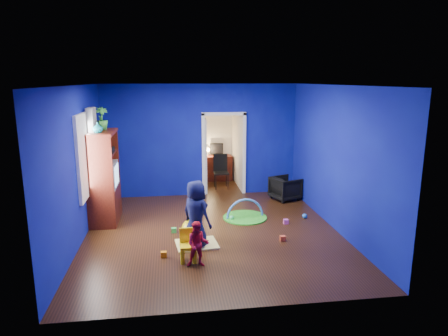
{
  "coord_description": "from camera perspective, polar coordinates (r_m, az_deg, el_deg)",
  "views": [
    {
      "loc": [
        -0.81,
        -7.49,
        3.01
      ],
      "look_at": [
        0.28,
        0.4,
        1.23
      ],
      "focal_mm": 32.0,
      "sensor_mm": 36.0,
      "label": 1
    }
  ],
  "objects": [
    {
      "name": "armchair",
      "position": [
        10.28,
        8.77,
        -2.87
      ],
      "size": [
        0.84,
        0.82,
        0.59
      ],
      "primitive_type": "imported",
      "rotation": [
        0.0,
        0.0,
        1.94
      ],
      "color": "black",
      "rests_on": "floor"
    },
    {
      "name": "alcove",
      "position": [
        11.34,
        -0.63,
        3.65
      ],
      "size": [
        1.0,
        1.75,
        2.5
      ],
      "primitive_type": null,
      "color": "silver",
      "rests_on": "floor"
    },
    {
      "name": "hopper_ball",
      "position": [
        7.65,
        -4.48,
        -8.82
      ],
      "size": [
        0.44,
        0.44,
        0.44
      ],
      "primitive_type": "sphere",
      "color": "yellow",
      "rests_on": "floor"
    },
    {
      "name": "wall_left",
      "position": [
        7.83,
        -20.17,
        0.31
      ],
      "size": [
        0.02,
        5.5,
        2.9
      ],
      "primitive_type": "cube",
      "color": "#0B0E7F",
      "rests_on": "floor"
    },
    {
      "name": "kid_chair",
      "position": [
        6.86,
        -5.14,
        -11.21
      ],
      "size": [
        0.29,
        0.29,
        0.5
      ],
      "primitive_type": "cube",
      "rotation": [
        0.0,
        0.0,
        0.03
      ],
      "color": "yellow",
      "rests_on": "floor"
    },
    {
      "name": "toy_1",
      "position": [
        9.06,
        11.46,
        -6.72
      ],
      "size": [
        0.11,
        0.11,
        0.11
      ],
      "primitive_type": "sphere",
      "color": "blue",
      "rests_on": "floor"
    },
    {
      "name": "study_desk",
      "position": [
        12.12,
        -1.0,
        0.02
      ],
      "size": [
        0.88,
        0.44,
        0.75
      ],
      "primitive_type": "cube",
      "color": "#3D140A",
      "rests_on": "floor"
    },
    {
      "name": "play_mat",
      "position": [
        8.93,
        3.01,
        -7.06
      ],
      "size": [
        0.97,
        0.97,
        0.03
      ],
      "primitive_type": "cylinder",
      "color": "green",
      "rests_on": "floor"
    },
    {
      "name": "tv_armoire",
      "position": [
        8.84,
        -16.83,
        -1.24
      ],
      "size": [
        0.58,
        1.14,
        1.96
      ],
      "primitive_type": "cube",
      "color": "#3F130A",
      "rests_on": "floor"
    },
    {
      "name": "wall_front",
      "position": [
        5.05,
        1.74,
        -5.41
      ],
      "size": [
        5.0,
        0.02,
        2.9
      ],
      "primitive_type": "cube",
      "color": "#0B0E7F",
      "rests_on": "floor"
    },
    {
      "name": "desk_monitor",
      "position": [
        12.12,
        -1.07,
        2.8
      ],
      "size": [
        0.4,
        0.05,
        0.32
      ],
      "primitive_type": "cube",
      "color": "black",
      "rests_on": "study_desk"
    },
    {
      "name": "toy_arch",
      "position": [
        8.92,
        3.01,
        -7.01
      ],
      "size": [
        0.86,
        0.15,
        0.86
      ],
      "primitive_type": "torus",
      "rotation": [
        1.57,
        0.0,
        0.12
      ],
      "color": "#3F8CD8",
      "rests_on": "floor"
    },
    {
      "name": "toddler_red",
      "position": [
        6.63,
        -3.75,
        -10.81
      ],
      "size": [
        0.39,
        0.32,
        0.76
      ],
      "primitive_type": "imported",
      "rotation": [
        0.0,
        0.0,
        -0.08
      ],
      "color": "red",
      "rests_on": "floor"
    },
    {
      "name": "floor",
      "position": [
        8.11,
        -1.6,
        -9.21
      ],
      "size": [
        5.0,
        5.5,
        0.01
      ],
      "primitive_type": "cube",
      "color": "black",
      "rests_on": "ground"
    },
    {
      "name": "ceiling",
      "position": [
        7.53,
        -1.73,
        11.74
      ],
      "size": [
        5.0,
        5.5,
        0.01
      ],
      "primitive_type": "cube",
      "color": "white",
      "rests_on": "wall_back"
    },
    {
      "name": "toy_5",
      "position": [
        8.15,
        -7.17,
        -8.81
      ],
      "size": [
        0.1,
        0.08,
        0.1
      ],
      "primitive_type": "cube",
      "color": "green",
      "rests_on": "floor"
    },
    {
      "name": "toy_2",
      "position": [
        7.13,
        -8.6,
        -12.1
      ],
      "size": [
        0.1,
        0.08,
        0.1
      ],
      "primitive_type": "cube",
      "color": "orange",
      "rests_on": "floor"
    },
    {
      "name": "yellow_blanket",
      "position": [
        7.56,
        -3.91,
        -10.79
      ],
      "size": [
        0.81,
        0.67,
        0.03
      ],
      "primitive_type": "cube",
      "rotation": [
        0.0,
        0.0,
        0.1
      ],
      "color": "#F2E07A",
      "rests_on": "floor"
    },
    {
      "name": "crt_tv",
      "position": [
        8.83,
        -16.59,
        -0.98
      ],
      "size": [
        0.46,
        0.7,
        0.54
      ],
      "primitive_type": "cube",
      "color": "silver",
      "rests_on": "tv_armoire"
    },
    {
      "name": "child_black",
      "position": [
        7.46,
        -4.02,
        -6.74
      ],
      "size": [
        0.38,
        0.46,
        1.09
      ],
      "primitive_type": "imported",
      "rotation": [
        0.0,
        0.0,
        1.91
      ],
      "color": "black",
      "rests_on": "floor"
    },
    {
      "name": "wall_back",
      "position": [
        10.39,
        -3.31,
        3.92
      ],
      "size": [
        5.0,
        0.02,
        2.9
      ],
      "primitive_type": "cube",
      "color": "#0B0E7F",
      "rests_on": "floor"
    },
    {
      "name": "toy_3",
      "position": [
        8.77,
        1.09,
        -7.12
      ],
      "size": [
        0.11,
        0.11,
        0.11
      ],
      "primitive_type": "sphere",
      "color": "#35BB5D",
      "rests_on": "floor"
    },
    {
      "name": "desk_lamp",
      "position": [
        12.04,
        -2.36,
        2.62
      ],
      "size": [
        0.14,
        0.14,
        0.14
      ],
      "primitive_type": "sphere",
      "color": "#FFD88C",
      "rests_on": "study_desk"
    },
    {
      "name": "book_shelf",
      "position": [
        11.98,
        -1.09,
        7.84
      ],
      "size": [
        0.88,
        0.24,
        0.04
      ],
      "primitive_type": "cube",
      "color": "white",
      "rests_on": "study_desk"
    },
    {
      "name": "curtain",
      "position": [
        8.71,
        -18.02,
        0.3
      ],
      "size": [
        0.14,
        0.42,
        2.4
      ],
      "primitive_type": "cube",
      "color": "slate",
      "rests_on": "floor"
    },
    {
      "name": "vase",
      "position": [
        8.36,
        -17.61,
        5.52
      ],
      "size": [
        0.22,
        0.22,
        0.21
      ],
      "primitive_type": "imported",
      "rotation": [
        0.0,
        0.0,
        0.09
      ],
      "color": "#0D5B6D",
      "rests_on": "tv_armoire"
    },
    {
      "name": "doorway",
      "position": [
        10.52,
        -0.02,
        1.84
      ],
      "size": [
        1.16,
        0.1,
        2.1
      ],
      "primitive_type": "cube",
      "color": "white",
      "rests_on": "floor"
    },
    {
      "name": "window_left",
      "position": [
        8.15,
        -19.61,
        1.52
      ],
      "size": [
        0.03,
        0.95,
        1.55
      ],
      "primitive_type": "cube",
      "color": "white",
      "rests_on": "wall_left"
    },
    {
      "name": "toy_4",
      "position": [
        8.65,
        8.83,
        -7.58
      ],
      "size": [
        0.1,
        0.08,
        0.1
      ],
      "primitive_type": "cube",
      "color": "#CD4DA5",
      "rests_on": "floor"
    },
    {
      "name": "toy_0",
      "position": [
        7.78,
        8.39,
        -9.92
      ],
      "size": [
        0.1,
        0.08,
        0.1
      ],
      "primitive_type": "cube",
      "color": "#DF4925",
      "rests_on": "floor"
    },
    {
      "name": "folding_chair",
      "position": [
        11.17,
        -0.41,
        -0.61
      ],
      "size": [
        0.4,
        0.4,
        0.92
      ],
      "primitive_type": "cube",
      "color": "black",
      "rests_on": "floor"
    },
    {
      "name": "potted_plant",
      "position": [
        8.86,
        -17.12,
        6.78
      ],
      "size": [
        0.35,
        0.35,
        0.48
      ],
      "primitive_type": "imported",
      "rotation": [
        0.0,
        0.0,
        0.41
      ],
      "color": "#328932",
      "rests_on": "tv_armoire"
    },
    {
      "name": "child_navy",
      "position": [
        7.28,
        -4.02,
        -6.58
      ],
      "size": [
        0.71,
        0.71,
        1.25
      ],
      "primitive_type": "imported",
      "rotation": [
        0.0,
        0.0,
        2.33
      ],
      "color": "#0F1837",
      "rests_on": "floor"
    },
    {
      "name": "wall_right",
      "position": [
        8.33,
        15.7,
        1.32
      ],
      "size": [
        0.02,
        5.5,
        2.9
      ],
      "primitive_type": "cube",
      "color": "#0B0E7F",
      "rests_on": "floor"
    }
  ]
}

